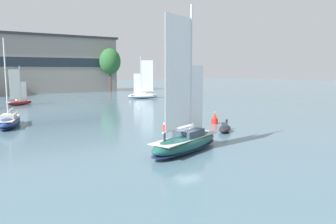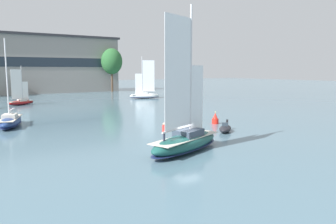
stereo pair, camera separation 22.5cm
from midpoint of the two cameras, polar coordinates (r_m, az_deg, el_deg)
The scene contains 9 objects.
ground_plane at distance 30.93m, azimuth 3.29°, elevation -6.85°, with size 400.00×400.00×0.00m, color slate.
waterfront_building at distance 117.46m, azimuth -20.21°, elevation 7.83°, with size 46.58×14.51×18.81m.
tree_shore_center at distance 115.38m, azimuth -9.72°, elevation 8.68°, with size 7.24×7.24×14.90m.
sailboat_main at distance 30.70m, azimuth 3.32°, elevation -4.91°, with size 10.15×5.96×13.47m.
sailboat_moored_near_marina at distance 87.48m, azimuth -4.02°, elevation 2.97°, with size 8.27×5.21×11.05m.
sailboat_moored_mid_channel at distance 77.57m, azimuth -24.17°, elevation 1.65°, with size 6.26×4.16×8.43m.
sailboat_moored_far_slip at distance 48.83m, azimuth -25.62°, elevation -1.37°, with size 4.89×8.78×11.64m.
motor_tender at distance 40.77m, azimuth 10.10°, elevation -2.86°, with size 3.55×3.23×1.32m.
channel_buoy at distance 46.75m, azimuth 8.37°, elevation -1.21°, with size 0.94×0.94×1.73m.
Camera 2 is at (-17.85, -24.08, 7.59)m, focal length 35.00 mm.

